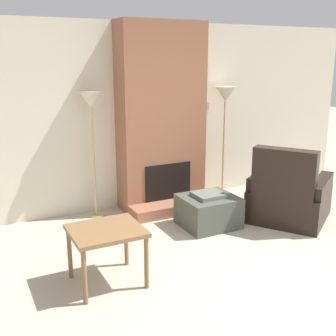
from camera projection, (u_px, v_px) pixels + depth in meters
name	position (u px, v px, depth m)	size (l,w,h in m)	color
ground_plane	(288.00, 292.00, 3.94)	(24.00, 24.00, 0.00)	#B2A893
wall_back	(154.00, 115.00, 6.13)	(7.05, 0.06, 2.60)	beige
fireplace	(162.00, 122.00, 5.92)	(1.24, 0.77, 2.60)	#935B42
ottoman	(208.00, 211.00, 5.42)	(0.69, 0.62, 0.45)	#474C42
armchair	(288.00, 198.00, 5.60)	(1.37, 1.35, 1.04)	black
side_table	(106.00, 236.00, 3.98)	(0.67, 0.60, 0.56)	brown
floor_lamp_left	(91.00, 108.00, 5.43)	(0.31, 0.31, 1.70)	tan
floor_lamp_right	(225.00, 101.00, 6.34)	(0.31, 0.31, 1.69)	tan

